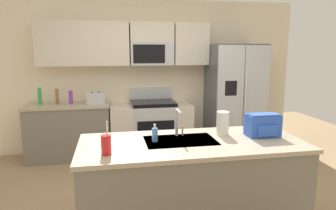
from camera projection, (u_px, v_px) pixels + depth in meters
The scene contains 15 objects.
ground_plane at pixel (177, 202), 3.58m from camera, with size 9.00×9.00×0.00m, color #997A56.
kitchen_wall_unit at pixel (143, 66), 5.30m from camera, with size 5.20×0.43×2.60m.
back_counter at pixel (69, 131), 4.97m from camera, with size 1.32×0.63×0.90m.
range_oven at pixel (151, 128), 5.23m from camera, with size 1.36×0.61×1.10m.
refrigerator at pixel (234, 98), 5.34m from camera, with size 0.90×0.76×1.85m.
island_counter at pixel (191, 185), 2.99m from camera, with size 2.13×0.92×0.90m.
toaster at pixel (96, 98), 4.91m from camera, with size 0.28×0.16×0.18m.
pepper_mill at pixel (57, 97), 4.84m from camera, with size 0.05×0.05×0.25m, color brown.
bottle_green at pixel (40, 96), 4.82m from camera, with size 0.06×0.06×0.27m, color green.
bottle_purple at pixel (71, 97), 4.86m from camera, with size 0.06×0.06×0.22m, color purple.
sink_faucet at pixel (178, 120), 3.05m from camera, with size 0.08×0.21×0.28m.
drink_cup_red at pixel (106, 145), 2.53m from camera, with size 0.08×0.08×0.29m.
soap_dispenser at pixel (155, 135), 2.89m from camera, with size 0.06×0.06×0.17m.
paper_towel_roll at pixel (223, 123), 3.12m from camera, with size 0.12×0.12×0.24m, color white.
backpack at pixel (263, 125), 3.08m from camera, with size 0.32×0.22×0.23m.
Camera 1 is at (-0.73, -3.23, 1.76)m, focal length 32.67 mm.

